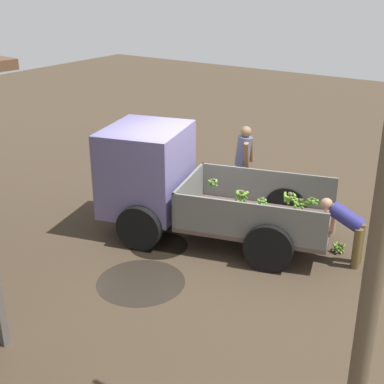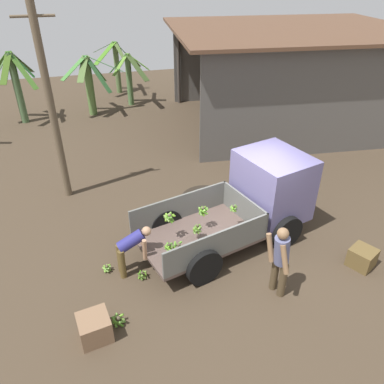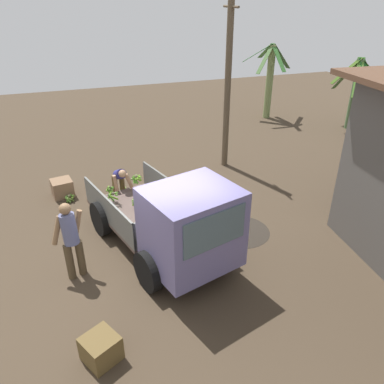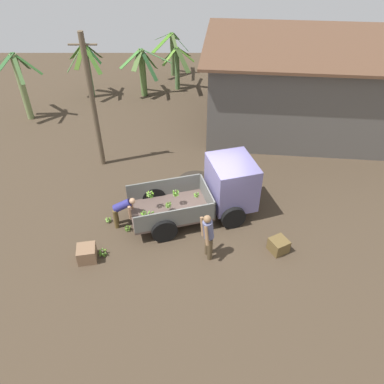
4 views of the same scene
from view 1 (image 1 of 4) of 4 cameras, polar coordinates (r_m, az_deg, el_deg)
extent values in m
plane|color=#433526|center=(10.75, 0.47, -3.95)|extent=(36.00, 36.00, 0.00)
cylinder|color=#2D261E|center=(9.04, -5.48, -9.53)|extent=(1.48, 1.48, 0.01)
cylinder|color=black|center=(10.14, -3.58, -5.69)|extent=(1.10, 1.10, 0.01)
cube|color=brown|center=(10.08, 6.89, -3.04)|extent=(3.09, 2.41, 0.08)
cube|color=slate|center=(9.17, 5.87, -3.09)|extent=(2.64, 0.78, 0.67)
cube|color=slate|center=(10.69, 7.95, 0.62)|extent=(2.64, 0.78, 0.67)
cube|color=slate|center=(10.25, -0.33, -0.15)|extent=(0.52, 1.69, 0.67)
cube|color=slate|center=(10.40, -4.88, 2.50)|extent=(1.86, 2.04, 1.64)
cube|color=#4C606B|center=(10.60, -8.61, 4.58)|extent=(0.40, 1.33, 0.72)
cylinder|color=black|center=(9.87, -5.64, -3.81)|extent=(0.88, 0.44, 0.86)
cylinder|color=black|center=(11.40, -1.95, -0.02)|extent=(0.88, 0.44, 0.86)
cylinder|color=black|center=(9.23, 8.16, -5.89)|extent=(0.88, 0.44, 0.86)
cylinder|color=black|center=(10.85, 10.00, -1.56)|extent=(0.88, 0.44, 0.86)
sphere|color=#4B4431|center=(9.99, 7.50, -1.18)|extent=(0.07, 0.07, 0.07)
cylinder|color=olive|center=(10.00, 7.12, -1.42)|extent=(0.13, 0.16, 0.12)
cylinder|color=#6FA827|center=(9.95, 7.31, -1.52)|extent=(0.17, 0.04, 0.11)
cylinder|color=#547531|center=(9.97, 7.59, -1.62)|extent=(0.13, 0.14, 0.14)
cylinder|color=#73A344|center=(9.99, 7.76, -1.57)|extent=(0.04, 0.15, 0.14)
cylinder|color=#447417|center=(10.04, 7.80, -1.38)|extent=(0.16, 0.12, 0.12)
cylinder|color=#7AAB4C|center=(10.07, 7.54, -1.29)|extent=(0.17, 0.09, 0.12)
cylinder|color=#608E40|center=(10.05, 7.20, -1.26)|extent=(0.08, 0.17, 0.10)
sphere|color=#4A4230|center=(9.98, 7.47, -0.77)|extent=(0.07, 0.07, 0.07)
cylinder|color=#86B04F|center=(10.04, 7.34, -0.85)|extent=(0.13, 0.14, 0.10)
cylinder|color=#53802B|center=(10.01, 7.23, -1.04)|extent=(0.07, 0.13, 0.14)
cylinder|color=#528823|center=(9.96, 7.25, -1.08)|extent=(0.15, 0.08, 0.11)
cylinder|color=#5B8132|center=(9.96, 7.55, -1.16)|extent=(0.12, 0.13, 0.13)
cylinder|color=#54852F|center=(9.99, 7.69, -1.11)|extent=(0.07, 0.13, 0.13)
cylinder|color=olive|center=(10.03, 7.65, -0.99)|extent=(0.14, 0.08, 0.13)
sphere|color=brown|center=(9.49, 10.42, -0.23)|extent=(0.08, 0.08, 0.08)
cylinder|color=#58A126|center=(9.56, 10.61, -0.62)|extent=(0.17, 0.09, 0.19)
cylinder|color=#4B7F27|center=(9.57, 10.38, -0.55)|extent=(0.17, 0.11, 0.19)
cylinder|color=#447920|center=(9.56, 10.20, -0.58)|extent=(0.13, 0.16, 0.19)
cylinder|color=#679B27|center=(9.50, 9.91, -0.52)|extent=(0.14, 0.20, 0.14)
cylinder|color=#71AD2B|center=(9.48, 10.05, -0.71)|extent=(0.18, 0.14, 0.17)
cylinder|color=#6EA937|center=(9.43, 10.34, -0.67)|extent=(0.21, 0.11, 0.11)
cylinder|color=#6FA32B|center=(9.46, 10.77, -0.68)|extent=(0.10, 0.21, 0.14)
cylinder|color=olive|center=(9.51, 10.91, -0.52)|extent=(0.13, 0.20, 0.12)
sphere|color=#453E2D|center=(10.15, 2.29, 1.29)|extent=(0.06, 0.06, 0.06)
cylinder|color=#538031|center=(10.12, 2.05, 0.99)|extent=(0.16, 0.06, 0.10)
cylinder|color=#63923B|center=(10.13, 2.41, 0.88)|extent=(0.11, 0.14, 0.14)
cylinder|color=#6EA43B|center=(10.17, 2.60, 1.01)|extent=(0.11, 0.15, 0.13)
cylinder|color=#67AB29|center=(10.21, 2.40, 1.02)|extent=(0.13, 0.05, 0.15)
cylinder|color=#5C7E38|center=(10.22, 2.17, 1.12)|extent=(0.12, 0.14, 0.13)
cylinder|color=#4B7420|center=(10.18, 2.02, 0.97)|extent=(0.10, 0.13, 0.15)
sphere|color=#413B2A|center=(10.12, 12.75, -0.72)|extent=(0.07, 0.07, 0.07)
cylinder|color=#70A13D|center=(10.13, 12.94, -1.13)|extent=(0.04, 0.13, 0.15)
cylinder|color=#68A729|center=(10.16, 13.05, -0.90)|extent=(0.15, 0.13, 0.11)
cylinder|color=#579E22|center=(10.18, 12.72, -0.99)|extent=(0.13, 0.09, 0.15)
cylinder|color=#587D2A|center=(10.17, 12.47, -0.90)|extent=(0.08, 0.16, 0.13)
cylinder|color=#4E742B|center=(10.14, 12.47, -1.05)|extent=(0.10, 0.14, 0.15)
cylinder|color=#467625|center=(10.08, 12.53, -1.02)|extent=(0.17, 0.07, 0.10)
cylinder|color=#55942B|center=(10.09, 12.89, -1.11)|extent=(0.13, 0.15, 0.12)
sphere|color=brown|center=(9.70, 5.30, 0.00)|extent=(0.08, 0.08, 0.08)
cylinder|color=#76B040|center=(9.78, 5.17, -0.35)|extent=(0.14, 0.16, 0.20)
cylinder|color=#4D8125|center=(9.75, 4.90, -0.33)|extent=(0.07, 0.20, 0.18)
cylinder|color=#6E9843|center=(9.72, 4.88, -0.42)|extent=(0.15, 0.18, 0.18)
cylinder|color=#587A2A|center=(9.68, 5.04, -0.54)|extent=(0.19, 0.07, 0.18)
cylinder|color=#507B26|center=(9.68, 5.35, -0.60)|extent=(0.16, 0.15, 0.19)
cylinder|color=#6C9D3F|center=(9.70, 5.68, -0.48)|extent=(0.07, 0.20, 0.18)
cylinder|color=#51851A|center=(9.75, 5.62, -0.44)|extent=(0.16, 0.15, 0.20)
cylinder|color=#66B02E|center=(9.79, 5.51, -0.23)|extent=(0.20, 0.05, 0.17)
sphere|color=#4D4532|center=(10.19, 11.49, -0.91)|extent=(0.09, 0.09, 0.09)
cylinder|color=#5C972E|center=(10.15, 11.84, -1.33)|extent=(0.13, 0.23, 0.12)
cylinder|color=#5B911E|center=(10.26, 11.89, -1.11)|extent=(0.21, 0.15, 0.14)
cylinder|color=#4F7D2B|center=(10.29, 11.33, -1.13)|extent=(0.18, 0.17, 0.18)
cylinder|color=#599520|center=(10.23, 11.03, -1.22)|extent=(0.08, 0.21, 0.17)
cylinder|color=#538F29|center=(10.13, 11.30, -1.38)|extent=(0.23, 0.06, 0.14)
cylinder|color=brown|center=(5.09, 19.62, -2.79)|extent=(0.20, 0.20, 5.42)
cylinder|color=#4E3E29|center=(12.12, 5.33, 1.23)|extent=(0.20, 0.20, 0.83)
cylinder|color=#4E3E29|center=(11.90, 5.10, 0.84)|extent=(0.20, 0.20, 0.83)
cylinder|color=slate|center=(11.76, 5.50, 4.38)|extent=(0.45, 0.41, 0.68)
sphere|color=#8C6746|center=(11.62, 5.80, 6.43)|extent=(0.24, 0.24, 0.24)
cylinder|color=#8C6746|center=(11.94, 6.30, 4.53)|extent=(0.19, 0.32, 0.62)
cylinder|color=#8C6746|center=(11.55, 5.85, 3.91)|extent=(0.19, 0.30, 0.62)
cylinder|color=brown|center=(9.65, 17.17, -5.79)|extent=(0.16, 0.16, 0.74)
cylinder|color=brown|center=(9.84, 17.44, -5.27)|extent=(0.16, 0.16, 0.74)
cylinder|color=navy|center=(9.57, 16.11, -2.58)|extent=(0.67, 0.33, 0.50)
sphere|color=tan|center=(9.58, 14.15, -1.24)|extent=(0.21, 0.21, 0.21)
cylinder|color=tan|center=(9.53, 13.99, -3.51)|extent=(0.12, 0.26, 0.55)
cylinder|color=tan|center=(9.86, 14.88, -2.79)|extent=(0.11, 0.16, 0.56)
sphere|color=#4B4431|center=(10.17, 15.47, -5.43)|extent=(0.07, 0.07, 0.07)
cylinder|color=#78AA3A|center=(10.16, 15.38, -5.94)|extent=(0.14, 0.06, 0.17)
cylinder|color=#54961E|center=(10.16, 15.64, -5.92)|extent=(0.11, 0.15, 0.16)
cylinder|color=#497922|center=(10.21, 15.76, -5.76)|extent=(0.12, 0.15, 0.16)
cylinder|color=olive|center=(10.25, 15.59, -5.60)|extent=(0.17, 0.05, 0.14)
cylinder|color=#6FA435|center=(10.24, 15.32, -5.67)|extent=(0.13, 0.12, 0.17)
cylinder|color=#4E781D|center=(10.20, 15.03, -5.53)|extent=(0.04, 0.19, 0.10)
cylinder|color=olive|center=(10.14, 15.11, -5.75)|extent=(0.18, 0.12, 0.11)
sphere|color=brown|center=(9.63, 18.73, -7.57)|extent=(0.07, 0.07, 0.07)
cylinder|color=#85B04D|center=(9.63, 18.78, -8.06)|extent=(0.13, 0.12, 0.16)
cylinder|color=#71B035|center=(9.65, 18.99, -7.96)|extent=(0.04, 0.15, 0.14)
cylinder|color=#7BAA47|center=(9.69, 19.02, -7.72)|extent=(0.16, 0.14, 0.11)
cylinder|color=#507B2E|center=(9.71, 18.62, -7.75)|extent=(0.14, 0.10, 0.15)
cylinder|color=olive|center=(9.69, 18.44, -7.77)|extent=(0.10, 0.15, 0.15)
cylinder|color=#72A146|center=(9.65, 18.39, -7.92)|extent=(0.12, 0.14, 0.15)
cylinder|color=#79AE33|center=(9.61, 18.53, -7.98)|extent=(0.16, 0.06, 0.13)
cube|color=brown|center=(13.07, -3.95, 2.00)|extent=(0.71, 0.71, 0.46)
camera|label=2|loc=(15.09, 29.03, 24.77)|focal=35.00mm
camera|label=3|loc=(15.38, -18.80, 23.30)|focal=35.00mm
camera|label=4|loc=(19.06, 22.59, 33.76)|focal=35.00mm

